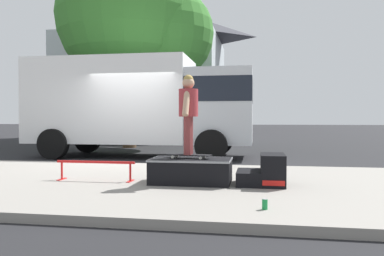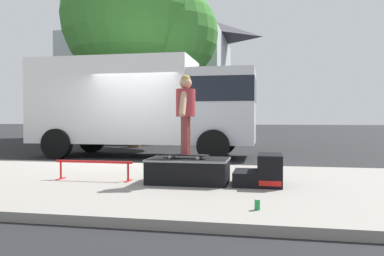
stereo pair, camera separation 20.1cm
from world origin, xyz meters
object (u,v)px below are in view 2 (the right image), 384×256
object	(u,v)px
skate_box	(189,170)
box_truck	(145,103)
skateboard	(186,155)
skater_kid	(186,108)
kicker_ramp	(262,172)
grind_rail	(94,166)
street_tree_main	(142,22)
soda_can	(257,205)

from	to	relation	value
skate_box	box_truck	xyz separation A→B (m)	(-2.47, 5.33, 1.36)
skateboard	skater_kid	size ratio (longest dim) A/B	0.60
skateboard	skater_kid	xyz separation A→B (m)	(0.00, -0.00, 0.80)
skate_box	kicker_ramp	world-z (taller)	kicker_ramp
skate_box	grind_rail	size ratio (longest dim) A/B	0.94
skater_kid	street_tree_main	distance (m)	10.44
soda_can	street_tree_main	distance (m)	12.82
skate_box	skater_kid	world-z (taller)	skater_kid
soda_can	kicker_ramp	bearing A→B (deg)	88.60
skateboard	skate_box	bearing A→B (deg)	-13.79
skater_kid	soda_can	world-z (taller)	skater_kid
kicker_ramp	skater_kid	world-z (taller)	skater_kid
skateboard	box_truck	xyz separation A→B (m)	(-2.42, 5.31, 1.12)
skater_kid	soda_can	xyz separation A→B (m)	(1.23, -1.74, -1.20)
skater_kid	box_truck	xyz separation A→B (m)	(-2.42, 5.31, 0.32)
kicker_ramp	street_tree_main	size ratio (longest dim) A/B	0.09
street_tree_main	soda_can	bearing A→B (deg)	-65.12
skateboard	skater_kid	distance (m)	0.80
skateboard	box_truck	bearing A→B (deg)	114.51
soda_can	grind_rail	bearing A→B (deg)	149.40
skate_box	soda_can	world-z (taller)	skate_box
skateboard	street_tree_main	bearing A→B (deg)	112.63
soda_can	street_tree_main	xyz separation A→B (m)	(-4.96, 10.71, 5.02)
soda_can	box_truck	xyz separation A→B (m)	(-3.65, 7.05, 1.52)
skate_box	kicker_ramp	bearing A→B (deg)	-0.02
kicker_ramp	soda_can	xyz separation A→B (m)	(-0.04, -1.73, -0.15)
box_truck	grind_rail	bearing A→B (deg)	-81.65
grind_rail	skater_kid	distance (m)	1.92
grind_rail	street_tree_main	xyz separation A→B (m)	(-2.10, 9.01, 4.82)
skate_box	kicker_ramp	distance (m)	1.22
skateboard	box_truck	distance (m)	5.95
skater_kid	soda_can	bearing A→B (deg)	-54.79
skateboard	street_tree_main	size ratio (longest dim) A/B	0.10
grind_rail	street_tree_main	size ratio (longest dim) A/B	0.17
kicker_ramp	soda_can	bearing A→B (deg)	-91.40
kicker_ramp	grind_rail	bearing A→B (deg)	-179.34
grind_rail	skateboard	bearing A→B (deg)	1.62
kicker_ramp	box_truck	world-z (taller)	box_truck
skateboard	street_tree_main	world-z (taller)	street_tree_main
skateboard	grind_rail	bearing A→B (deg)	-178.38
kicker_ramp	grind_rail	distance (m)	2.90
skate_box	skater_kid	xyz separation A→B (m)	(-0.05, 0.01, 1.04)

